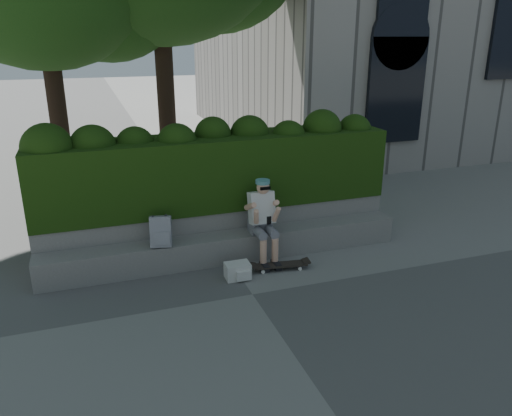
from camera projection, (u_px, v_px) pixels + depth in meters
name	position (u px, v px, depth m)	size (l,w,h in m)	color
ground	(252.00, 294.00, 7.22)	(80.00, 80.00, 0.00)	slate
bench_ledge	(228.00, 247.00, 8.26)	(6.00, 0.45, 0.45)	gray
planter_wall	(221.00, 229.00, 8.63)	(6.00, 0.50, 0.75)	gray
hedge	(216.00, 171.00, 8.51)	(6.00, 1.00, 1.20)	black
person	(263.00, 217.00, 8.09)	(0.40, 0.76, 1.38)	slate
skateboard	(280.00, 265.00, 7.96)	(0.88, 0.33, 0.09)	black
backpack_plaid	(161.00, 232.00, 7.68)	(0.32, 0.17, 0.47)	#A7A8AB
backpack_ground	(238.00, 271.00, 7.66)	(0.38, 0.27, 0.25)	beige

